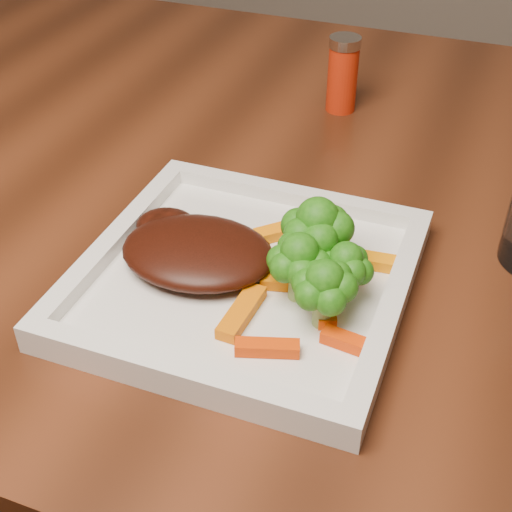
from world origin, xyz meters
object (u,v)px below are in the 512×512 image
(plate, at_px, (245,282))
(steak, at_px, (198,252))
(spice_shaker, at_px, (343,74))
(dining_table, at_px, (251,390))

(plate, bearing_deg, steak, -179.56)
(steak, xyz_separation_m, spice_shaker, (0.03, 0.36, 0.02))
(plate, relative_size, spice_shaker, 2.93)
(dining_table, xyz_separation_m, spice_shaker, (0.06, 0.16, 0.42))
(plate, height_order, steak, steak)
(steak, bearing_deg, plate, 0.44)
(dining_table, distance_m, spice_shaker, 0.45)
(dining_table, relative_size, spice_shaker, 17.39)
(dining_table, height_order, plate, plate)
(plate, relative_size, steak, 2.02)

